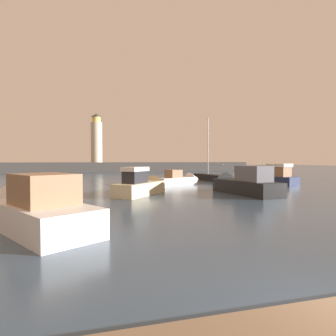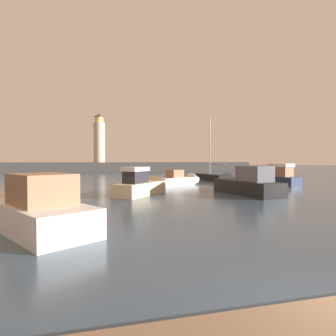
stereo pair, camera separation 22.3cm
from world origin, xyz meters
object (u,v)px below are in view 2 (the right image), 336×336
motorboat_1 (145,185)px  motorboat_4 (184,180)px  lighthouse (99,139)px  motorboat_0 (240,184)px  sailboat_moored (212,177)px  motorboat_3 (269,177)px  motorboat_2 (27,208)px

motorboat_1 → motorboat_4: 8.93m
lighthouse → motorboat_0: size_ratio=1.39×
lighthouse → sailboat_moored: bearing=-66.9°
motorboat_3 → motorboat_0: bearing=-136.9°
motorboat_0 → motorboat_1: 7.53m
motorboat_0 → motorboat_3: motorboat_3 is taller
motorboat_3 → motorboat_4: (-9.42, 1.54, -0.21)m
sailboat_moored → motorboat_0: bearing=-104.2°
motorboat_2 → motorboat_0: bearing=30.3°
motorboat_3 → sailboat_moored: bearing=122.7°
motorboat_1 → sailboat_moored: 16.03m
lighthouse → motorboat_4: 38.66m
motorboat_3 → lighthouse: bearing=114.8°
lighthouse → motorboat_4: (8.40, -37.11, -6.85)m
lighthouse → motorboat_3: 43.08m
lighthouse → sailboat_moored: lighthouse is taller
motorboat_3 → motorboat_4: 9.54m
motorboat_0 → motorboat_4: bearing=103.6°
motorboat_4 → motorboat_0: bearing=-76.4°
motorboat_0 → sailboat_moored: size_ratio=0.98×
motorboat_2 → motorboat_4: motorboat_2 is taller
motorboat_2 → motorboat_3: 25.96m
motorboat_0 → sailboat_moored: 13.62m
lighthouse → motorboat_4: size_ratio=1.82×
motorboat_1 → motorboat_0: bearing=-10.0°
motorboat_2 → motorboat_3: (21.20, 14.97, 0.02)m
lighthouse → motorboat_0: 47.20m
motorboat_1 → motorboat_4: motorboat_1 is taller
motorboat_0 → motorboat_2: size_ratio=1.08×
sailboat_moored → motorboat_1: bearing=-132.1°
motorboat_0 → motorboat_2: bearing=-149.7°
lighthouse → motorboat_4: lighthouse is taller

